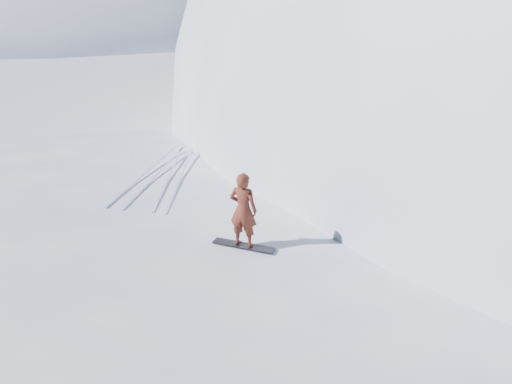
# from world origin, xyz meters

# --- Properties ---
(ground) EXTENTS (400.00, 400.00, 0.00)m
(ground) POSITION_xyz_m (0.00, 0.00, 0.00)
(ground) COLOR white
(ground) RESTS_ON ground
(near_ridge) EXTENTS (36.00, 28.00, 4.80)m
(near_ridge) POSITION_xyz_m (1.00, 3.00, 0.00)
(near_ridge) COLOR white
(near_ridge) RESTS_ON ground
(peak_shoulder) EXTENTS (28.00, 24.00, 18.00)m
(peak_shoulder) POSITION_xyz_m (10.00, 20.00, 0.00)
(peak_shoulder) COLOR white
(peak_shoulder) RESTS_ON ground
(wind_bumps) EXTENTS (16.00, 14.40, 1.00)m
(wind_bumps) POSITION_xyz_m (-0.56, 2.12, 0.00)
(wind_bumps) COLOR white
(wind_bumps) RESTS_ON ground
(snowboard) EXTENTS (1.66, 0.37, 0.03)m
(snowboard) POSITION_xyz_m (3.34, 1.87, 2.41)
(snowboard) COLOR black
(snowboard) RESTS_ON near_ridge
(snowboarder) EXTENTS (0.74, 0.50, 1.98)m
(snowboarder) POSITION_xyz_m (3.34, 1.87, 3.42)
(snowboarder) COLOR maroon
(snowboarder) RESTS_ON snowboard
(board_tracks) EXTENTS (2.52, 5.98, 0.04)m
(board_tracks) POSITION_xyz_m (-0.94, 5.77, 2.42)
(board_tracks) COLOR silver
(board_tracks) RESTS_ON ground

